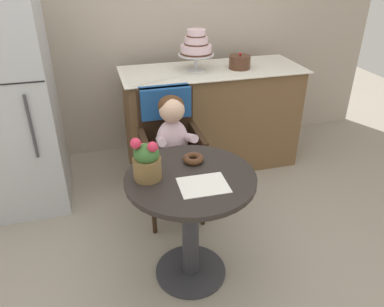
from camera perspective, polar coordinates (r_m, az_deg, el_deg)
name	(u,v)px	position (r m, az deg, el deg)	size (l,w,h in m)	color
ground_plane	(191,272)	(2.48, -0.20, -17.60)	(8.00, 8.00, 0.00)	gray
back_wall	(135,6)	(3.56, -8.69, 21.34)	(4.80, 0.10, 2.70)	#B2A393
cafe_table	(191,207)	(2.14, -0.22, -8.20)	(0.72, 0.72, 0.72)	#282321
wicker_chair	(169,133)	(2.67, -3.59, 3.09)	(0.42, 0.45, 0.95)	#332114
seated_child	(173,138)	(2.52, -2.86, 2.39)	(0.27, 0.32, 0.73)	silver
paper_napkin	(203,185)	(1.94, 1.74, -4.85)	(0.25, 0.20, 0.00)	white
donut_front	(193,158)	(2.14, 0.20, -0.73)	(0.12, 0.12, 0.04)	#4C2D19
flower_vase	(147,160)	(1.96, -6.92, -0.96)	(0.16, 0.15, 0.25)	brown
display_counter	(211,118)	(3.39, 2.99, 5.49)	(1.56, 0.62, 0.90)	brown
tiered_cake_stand	(196,46)	(3.15, 0.64, 16.04)	(0.30, 0.30, 0.33)	silver
round_layer_cake	(240,62)	(3.27, 7.29, 13.70)	(0.18, 0.18, 0.13)	#4C2D1E
refrigerator	(7,101)	(2.97, -26.46, 7.18)	(0.64, 0.63, 1.70)	#B7BABF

